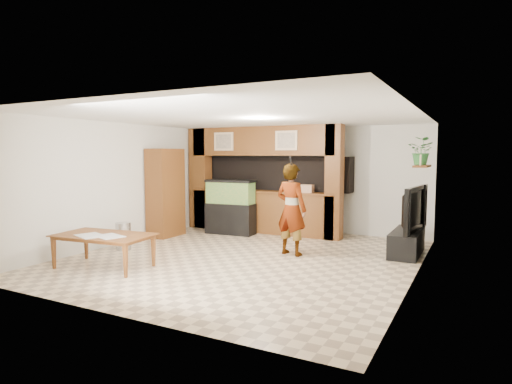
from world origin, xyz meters
The scene contains 21 objects.
floor centered at (0.00, 0.00, 0.00)m, with size 6.50×6.50×0.00m, color #CDB58E.
ceiling centered at (0.00, 0.00, 2.60)m, with size 6.50×6.50×0.00m, color white.
wall_back centered at (0.00, 3.25, 1.30)m, with size 6.00×6.00×0.00m, color silver.
wall_left centered at (-3.00, 0.00, 1.30)m, with size 6.50×6.50×0.00m, color silver.
wall_right centered at (3.00, 0.00, 1.30)m, with size 6.50×6.50×0.00m, color silver.
partition centered at (-0.95, 2.64, 1.31)m, with size 4.20×0.99×2.60m.
wall_clock centered at (-2.97, 1.00, 1.90)m, with size 0.05×0.25×0.25m.
wall_shelf centered at (2.85, 1.95, 1.70)m, with size 0.25×0.90×0.04m, color brown.
pantry_cabinet centered at (-2.70, 1.01, 1.03)m, with size 0.52×0.84×2.06m, color brown.
trash_can centered at (-2.51, -0.56, 0.28)m, with size 0.30×0.30×0.55m, color #B2B2B7.
aquarium centered at (-1.48, 1.95, 0.64)m, with size 1.19×0.45×1.32m.
tv_stand centered at (2.65, 1.67, 0.23)m, with size 0.51×1.39×0.46m, color black.
television centered at (2.65, 1.67, 0.90)m, with size 1.50×0.20×0.86m, color black.
photo_frame centered at (2.85, 1.63, 1.82)m, with size 0.03×0.15×0.20m, color tan.
potted_plant centered at (2.82, 2.13, 1.99)m, with size 0.49×0.42×0.54m, color #2B6D2E.
person centered at (0.68, 0.62, 0.88)m, with size 0.64×0.42×1.76m, color #90744F.
microphone centered at (0.73, 0.46, 1.81)m, with size 0.04×0.04×0.17m, color black.
dining_table centered at (-1.78, -1.77, 0.29)m, with size 1.63×0.91×0.57m, color brown.
newspaper_a centered at (-1.55, -1.83, 0.58)m, with size 0.49×0.36×0.01m, color silver.
newspaper_b centered at (-1.87, -1.93, 0.58)m, with size 0.52×0.38×0.01m, color silver.
counter_box centered at (0.30, 2.45, 1.13)m, with size 0.28×0.19×0.19m, color #AB7D5D.
Camera 1 is at (3.82, -6.89, 1.92)m, focal length 30.00 mm.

